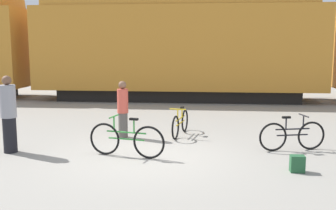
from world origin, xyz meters
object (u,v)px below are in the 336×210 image
(bicycle_black, at_px, (292,135))
(bicycle_green, at_px, (126,140))
(freight_train, at_px, (178,36))
(person_in_grey, at_px, (9,114))
(bicycle_yellow, at_px, (180,123))
(backpack, at_px, (297,164))
(person_in_red, at_px, (123,109))

(bicycle_black, distance_m, bicycle_green, 4.00)
(freight_train, relative_size, bicycle_green, 22.48)
(person_in_grey, bearing_deg, bicycle_yellow, 31.72)
(bicycle_black, bearing_deg, freight_train, 111.22)
(backpack, bearing_deg, person_in_grey, 172.40)
(freight_train, relative_size, bicycle_yellow, 24.33)
(bicycle_yellow, xyz_separation_m, bicycle_black, (2.80, -1.36, 0.02))
(bicycle_yellow, bearing_deg, person_in_red, -166.68)
(bicycle_yellow, distance_m, person_in_grey, 4.52)
(bicycle_black, distance_m, person_in_grey, 6.79)
(bicycle_black, bearing_deg, bicycle_green, -166.68)
(person_in_red, relative_size, person_in_grey, 0.86)
(person_in_grey, xyz_separation_m, backpack, (6.47, -0.86, -0.75))
(bicycle_yellow, distance_m, bicycle_green, 2.53)
(bicycle_yellow, distance_m, person_in_red, 1.67)
(person_in_red, distance_m, person_in_grey, 2.96)
(backpack, bearing_deg, bicycle_black, 81.73)
(freight_train, distance_m, backpack, 11.33)
(bicycle_yellow, distance_m, backpack, 3.98)
(freight_train, bearing_deg, person_in_red, -96.91)
(bicycle_yellow, bearing_deg, bicycle_green, -115.43)
(person_in_grey, bearing_deg, freight_train, 73.73)
(bicycle_black, distance_m, backpack, 1.71)
(person_in_red, bearing_deg, bicycle_green, -34.15)
(freight_train, bearing_deg, backpack, -73.16)
(person_in_red, relative_size, backpack, 4.61)
(bicycle_yellow, bearing_deg, freight_train, 94.74)
(bicycle_yellow, bearing_deg, backpack, -49.94)
(bicycle_yellow, xyz_separation_m, bicycle_green, (-1.08, -2.28, 0.05))
(bicycle_green, height_order, person_in_grey, person_in_grey)
(person_in_red, height_order, backpack, person_in_red)
(bicycle_green, relative_size, backpack, 5.34)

